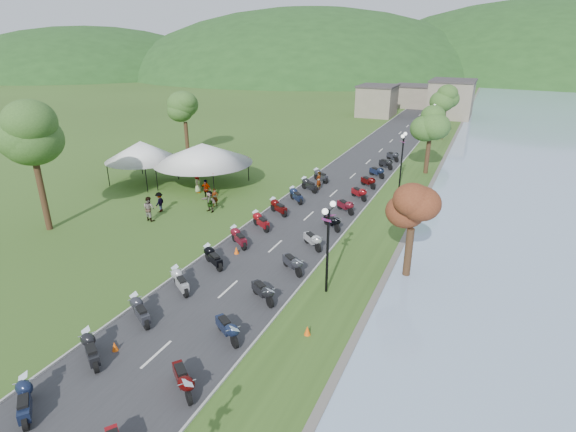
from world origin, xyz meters
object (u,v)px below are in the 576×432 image
at_px(pedestrian_a, 216,206).
at_px(vendor_tent_main, 203,165).
at_px(pedestrian_b, 151,220).
at_px(pedestrian_c, 161,212).

bearing_deg(pedestrian_a, vendor_tent_main, 71.81).
bearing_deg(pedestrian_b, vendor_tent_main, -71.58).
xyz_separation_m(vendor_tent_main, pedestrian_a, (3.99, -4.38, -2.00)).
xyz_separation_m(pedestrian_a, pedestrian_c, (-3.36, -2.81, 0.00)).
bearing_deg(vendor_tent_main, pedestrian_c, -84.98).
bearing_deg(vendor_tent_main, pedestrian_a, -47.69).
distance_m(vendor_tent_main, pedestrian_a, 6.25).
distance_m(vendor_tent_main, pedestrian_c, 7.49).
relative_size(vendor_tent_main, pedestrian_a, 3.98).
bearing_deg(pedestrian_a, pedestrian_c, 159.47).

